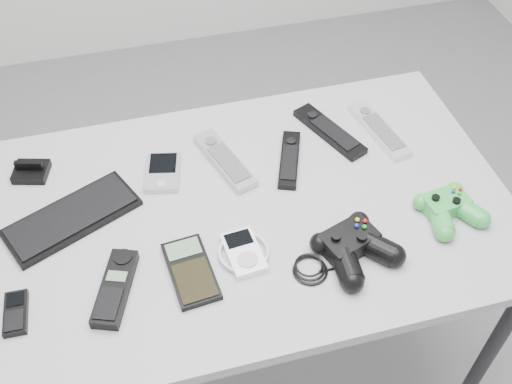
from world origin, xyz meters
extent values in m
plane|color=gray|center=(0.00, 0.00, 0.00)|extent=(3.50, 3.50, 0.00)
cube|color=#959597|center=(-0.08, -0.10, 0.75)|extent=(1.14, 0.73, 0.03)
cylinder|color=black|center=(0.44, -0.41, 0.37)|extent=(0.04, 0.04, 0.73)
cylinder|color=black|center=(-0.60, 0.22, 0.37)|extent=(0.04, 0.04, 0.73)
cylinder|color=black|center=(0.44, 0.22, 0.37)|extent=(0.04, 0.04, 0.73)
cube|color=black|center=(-0.49, -0.04, 0.77)|extent=(0.31, 0.23, 0.02)
cube|color=black|center=(-0.57, 0.13, 0.78)|extent=(0.09, 0.09, 0.04)
cube|color=#AAABB2|center=(-0.27, 0.05, 0.77)|extent=(0.10, 0.13, 0.02)
cube|color=#AAABB2|center=(-0.12, 0.05, 0.77)|extent=(0.12, 0.22, 0.02)
cube|color=black|center=(0.03, 0.01, 0.77)|extent=(0.11, 0.19, 0.02)
cube|color=black|center=(0.15, 0.08, 0.77)|extent=(0.13, 0.22, 0.02)
cube|color=silver|center=(0.27, 0.06, 0.77)|extent=(0.09, 0.23, 0.02)
cube|color=black|center=(-0.60, -0.25, 0.77)|extent=(0.05, 0.10, 0.02)
cube|color=black|center=(-0.41, -0.25, 0.78)|extent=(0.11, 0.18, 0.03)
cube|color=black|center=(-0.26, -0.24, 0.77)|extent=(0.10, 0.17, 0.02)
cube|color=white|center=(-0.15, -0.23, 0.77)|extent=(0.12, 0.12, 0.02)
camera|label=1|loc=(-0.31, -0.95, 1.78)|focal=42.00mm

